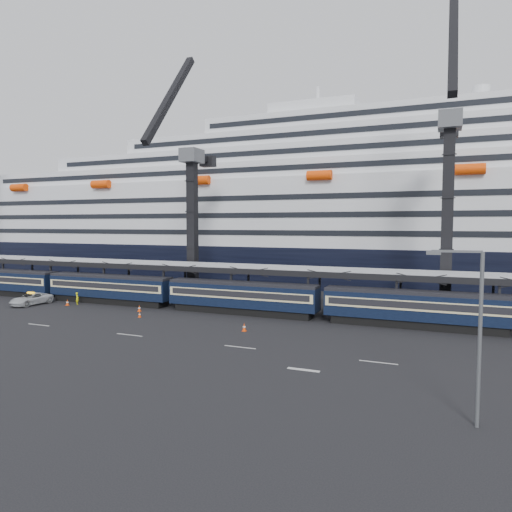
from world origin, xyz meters
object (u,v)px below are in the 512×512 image
object	(u,v)px
train	(268,298)
street_lamp	(474,327)
pickup_truck	(31,299)
worker	(77,298)

from	to	relation	value
train	street_lamp	distance (m)	31.80
train	street_lamp	xyz separation A→B (m)	(20.75, -23.87, 3.28)
pickup_truck	worker	distance (m)	6.19
pickup_truck	worker	size ratio (longest dim) A/B	3.43
pickup_truck	street_lamp	xyz separation A→B (m)	(53.22, -18.82, 4.69)
train	pickup_truck	bearing A→B (deg)	-171.17
street_lamp	train	bearing A→B (deg)	131.01
worker	train	bearing A→B (deg)	-142.56
worker	pickup_truck	bearing A→B (deg)	56.41
train	worker	size ratio (longest dim) A/B	80.29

